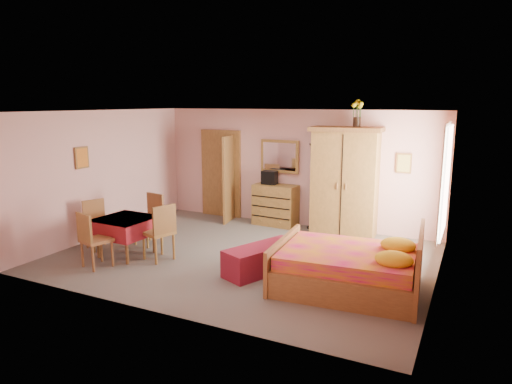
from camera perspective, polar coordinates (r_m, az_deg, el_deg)
The scene contains 23 objects.
floor at distance 8.38m, azimuth -1.53°, elevation -8.04°, with size 6.50×6.50×0.00m, color slate.
ceiling at distance 7.91m, azimuth -1.63°, elevation 10.04°, with size 6.50×6.50×0.00m, color brown.
wall_back at distance 10.29m, azimuth 4.89°, elevation 3.01°, with size 6.50×0.10×2.60m, color #E0A6A2.
wall_front at distance 5.99m, azimuth -12.74°, elevation -3.19°, with size 6.50×0.10×2.60m, color #E0A6A2.
wall_left at distance 9.95m, azimuth -18.41°, elevation 2.19°, with size 0.10×5.00×2.60m, color #E0A6A2.
wall_right at distance 7.17m, azimuth 22.12°, elevation -1.39°, with size 0.10×5.00×2.60m, color #E0A6A2.
doorway at distance 11.13m, azimuth -4.35°, elevation 2.20°, with size 1.06×0.12×2.15m, color #9E6B35.
window at distance 8.32m, azimuth 22.54°, elevation 1.28°, with size 0.08×1.40×1.95m, color white.
picture_left at distance 9.47m, azimuth -20.96°, elevation 4.03°, with size 0.04×0.32×0.42m, color orange.
picture_back at distance 9.64m, azimuth 18.00°, elevation 3.44°, with size 0.30×0.04×0.40m, color #D8BF59.
chest_of_drawers at distance 10.35m, azimuth 2.45°, elevation -1.63°, with size 0.98×0.49×0.93m, color olive.
wall_mirror at distance 10.35m, azimuth 2.96°, elevation 4.48°, with size 0.94×0.05×0.74m, color silver.
stereo at distance 10.32m, azimuth 1.70°, elevation 1.82°, with size 0.33×0.24×0.31m, color black.
floor_lamp at distance 10.04m, azimuth 7.17°, elevation 0.66°, with size 0.24×0.24×1.88m, color black.
wardrobe at distance 9.63m, azimuth 11.05°, elevation 1.25°, with size 1.44×0.74×2.26m, color olive.
sunflower_vase at distance 9.51m, azimuth 12.54°, elevation 9.59°, with size 0.22×0.22×0.55m, color yellow.
bed at distance 7.00m, azimuth 11.39°, elevation -7.97°, with size 2.11×1.66×0.98m, color #CC1367.
bench at distance 7.57m, azimuth 0.79°, elevation -8.36°, with size 0.50×1.35×0.45m, color maroon.
dining_table at distance 8.66m, azimuth -15.91°, elevation -5.39°, with size 0.96×0.96×0.70m, color maroon.
chair_south at distance 8.18m, azimuth -19.33°, elevation -5.62°, with size 0.44×0.44×0.96m, color #965D32.
chair_north at distance 9.18m, azimuth -13.35°, elevation -3.40°, with size 0.45×0.45×0.99m, color #A47837.
chair_west at distance 9.18m, azimuth -19.10°, elevation -3.92°, with size 0.42×0.42×0.93m, color #A16836.
chair_east at distance 8.26m, azimuth -12.13°, elevation -4.89°, with size 0.46×0.46×1.02m, color olive.
Camera 1 is at (3.67, -7.00, 2.76)m, focal length 32.00 mm.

